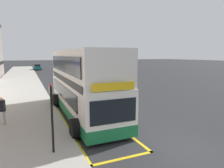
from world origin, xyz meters
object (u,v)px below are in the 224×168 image
double_decker_bus (82,85)px  pedestrian_further_back (3,110)px  parked_car_teal_behind (37,67)px  bus_stop_sign (52,113)px

double_decker_bus → pedestrian_further_back: 4.97m
double_decker_bus → parked_car_teal_behind: bearing=90.8°
double_decker_bus → parked_car_teal_behind: (-0.63, 45.10, -1.26)m
parked_car_teal_behind → double_decker_bus: bearing=-86.8°
double_decker_bus → bus_stop_sign: double_decker_bus is taller
bus_stop_sign → pedestrian_further_back: 4.99m
bus_stop_sign → parked_car_teal_behind: size_ratio=0.66×
parked_car_teal_behind → pedestrian_further_back: bearing=-92.8°
bus_stop_sign → pedestrian_further_back: size_ratio=1.71×
pedestrian_further_back → bus_stop_sign: bearing=-63.5°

